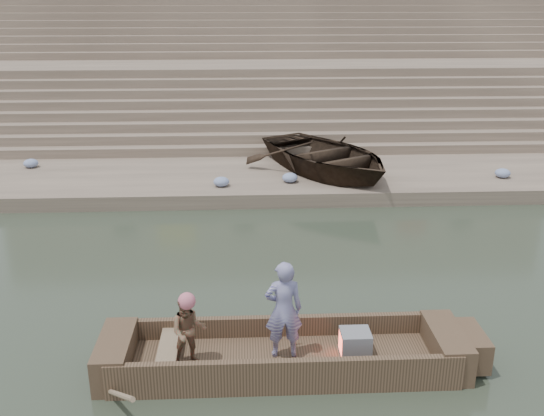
{
  "coord_description": "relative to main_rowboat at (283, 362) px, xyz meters",
  "views": [
    {
      "loc": [
        -1.99,
        -9.33,
        5.54
      ],
      "look_at": [
        -1.43,
        2.18,
        1.4
      ],
      "focal_mm": 40.01,
      "sensor_mm": 36.0,
      "label": 1
    }
  ],
  "objects": [
    {
      "name": "ground",
      "position": [
        1.43,
        1.32,
        -0.11
      ],
      "size": [
        120.0,
        120.0,
        0.0
      ],
      "primitive_type": "plane",
      "color": "#2B3628",
      "rests_on": "ground"
    },
    {
      "name": "lower_landing",
      "position": [
        1.43,
        9.32,
        0.09
      ],
      "size": [
        32.0,
        4.0,
        0.4
      ],
      "primitive_type": "cube",
      "color": "gray",
      "rests_on": "ground"
    },
    {
      "name": "mid_landing",
      "position": [
        1.43,
        16.82,
        1.29
      ],
      "size": [
        32.0,
        3.0,
        2.8
      ],
      "primitive_type": "cube",
      "color": "gray",
      "rests_on": "ground"
    },
    {
      "name": "upper_landing",
      "position": [
        1.43,
        23.82,
        2.49
      ],
      "size": [
        32.0,
        3.0,
        5.2
      ],
      "primitive_type": "cube",
      "color": "gray",
      "rests_on": "ground"
    },
    {
      "name": "ghat_steps",
      "position": [
        1.43,
        18.51,
        1.69
      ],
      "size": [
        32.0,
        11.0,
        5.2
      ],
      "color": "gray",
      "rests_on": "ground"
    },
    {
      "name": "main_rowboat",
      "position": [
        0.0,
        0.0,
        0.0
      ],
      "size": [
        5.0,
        1.3,
        0.22
      ],
      "primitive_type": "cube",
      "color": "brown",
      "rests_on": "ground"
    },
    {
      "name": "rowboat_trim",
      "position": [
        0.21,
        -0.01,
        0.2
      ],
      "size": [
        6.04,
        2.63,
        1.79
      ],
      "color": "brown",
      "rests_on": "ground"
    },
    {
      "name": "standing_man",
      "position": [
        0.01,
        0.04,
        0.9
      ],
      "size": [
        0.6,
        0.41,
        1.58
      ],
      "primitive_type": "imported",
      "rotation": [
        0.0,
        0.0,
        3.2
      ],
      "color": "navy",
      "rests_on": "main_rowboat"
    },
    {
      "name": "rowing_man",
      "position": [
        -1.42,
        -0.11,
        0.67
      ],
      "size": [
        0.59,
        0.48,
        1.12
      ],
      "primitive_type": "imported",
      "rotation": [
        0.0,
        0.0,
        0.12
      ],
      "color": "#246E46",
      "rests_on": "main_rowboat"
    },
    {
      "name": "television",
      "position": [
        1.11,
        -0.0,
        0.31
      ],
      "size": [
        0.46,
        0.42,
        0.4
      ],
      "color": "slate",
      "rests_on": "main_rowboat"
    },
    {
      "name": "beached_rowboat",
      "position": [
        1.9,
        9.35,
        0.82
      ],
      "size": [
        5.68,
        6.23,
        1.06
      ],
      "primitive_type": "imported",
      "rotation": [
        0.0,
        0.0,
        0.51
      ],
      "color": "#2D2116",
      "rests_on": "lower_landing"
    },
    {
      "name": "cloth_bundles",
      "position": [
        -0.15,
        8.89,
        0.42
      ],
      "size": [
        14.55,
        2.64,
        0.26
      ],
      "color": "#3F5999",
      "rests_on": "lower_landing"
    }
  ]
}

